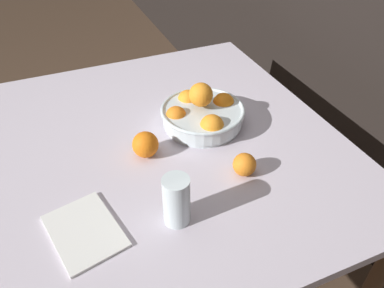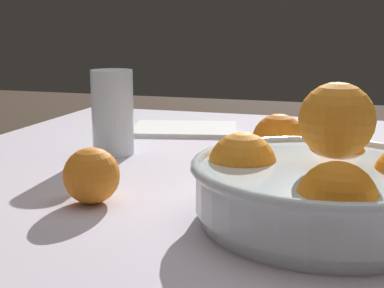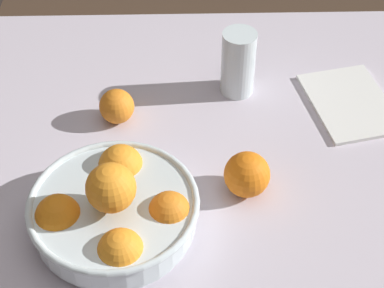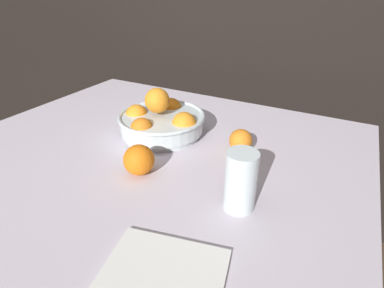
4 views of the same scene
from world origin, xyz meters
TOP-DOWN VIEW (x-y plane):
  - dining_table at (0.00, 0.00)m, footprint 1.20×1.10m
  - fruit_bowl at (-0.03, 0.14)m, footprint 0.28×0.28m
  - juice_glass at (0.32, -0.08)m, footprint 0.07×0.07m
  - orange_loose_near_bowl at (0.05, -0.08)m, footprint 0.08×0.08m
  - orange_loose_front at (0.24, 0.16)m, footprint 0.07×0.07m
  - napkin at (0.27, -0.31)m, footprint 0.24×0.19m

SIDE VIEW (x-z plane):
  - dining_table at x=0.00m, z-range 0.29..1.01m
  - napkin at x=0.27m, z-range 0.72..0.73m
  - orange_loose_front at x=0.24m, z-range 0.72..0.79m
  - orange_loose_near_bowl at x=0.05m, z-range 0.72..0.80m
  - fruit_bowl at x=-0.03m, z-range 0.69..0.84m
  - juice_glass at x=0.32m, z-range 0.71..0.85m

